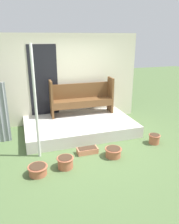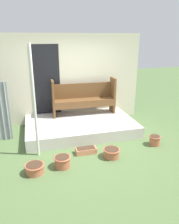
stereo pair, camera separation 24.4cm
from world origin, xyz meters
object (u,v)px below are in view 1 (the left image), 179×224
Objects in this scene: flower_pot_middle at (65,162)px; planter_box_rect at (87,150)px; flower_pot_left at (38,170)px; flower_pot_far_right at (154,138)px; support_post at (36,104)px; flower_pot_right at (113,152)px; bench at (82,97)px.

flower_pot_middle is 0.73m from planter_box_rect.
flower_pot_left is 1.33× the size of flower_pot_far_right.
flower_pot_left reaches higher than planter_box_rect.
support_post is 6.33× the size of flower_pot_right.
flower_pot_right is (1.09, 0.10, -0.02)m from flower_pot_middle.
planter_box_rect is at bearing 147.59° from flower_pot_right.
flower_pot_middle is 0.75× the size of planter_box_rect.
planter_box_rect is (1.14, 0.49, -0.04)m from flower_pot_left.
flower_pot_left is at bearing -98.37° from support_post.
support_post is 1.29m from flower_pot_left.
bench reaches higher than flower_pot_right.
flower_pot_left is at bearing -172.74° from flower_pot_middle.
bench is 4.90× the size of flower_pot_right.
flower_pot_far_right is at bearing -5.07° from support_post.
support_post is at bearing 169.41° from planter_box_rect.
support_post is at bearing 161.65° from flower_pot_right.
flower_pot_middle is at bearing 7.26° from flower_pot_left.
bench is 6.45× the size of flower_pot_far_right.
support_post is at bearing -130.59° from bench.
bench is 2.24m from flower_pot_right.
flower_pot_left is 0.55m from flower_pot_middle.
support_post reaches higher than planter_box_rect.
flower_pot_far_right is at bearing 9.08° from flower_pot_middle.
support_post is 6.87× the size of flower_pot_middle.
flower_pot_middle is at bearing -144.83° from planter_box_rect.
flower_pot_far_right reaches higher than flower_pot_middle.
bench reaches higher than flower_pot_far_right.
support_post is 2.96m from flower_pot_far_right.
bench is at bearing 125.57° from flower_pot_far_right.
planter_box_rect is at bearing 35.17° from flower_pot_middle.
support_post reaches higher than flower_pot_right.
bench is (1.43, 1.60, -0.36)m from support_post.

